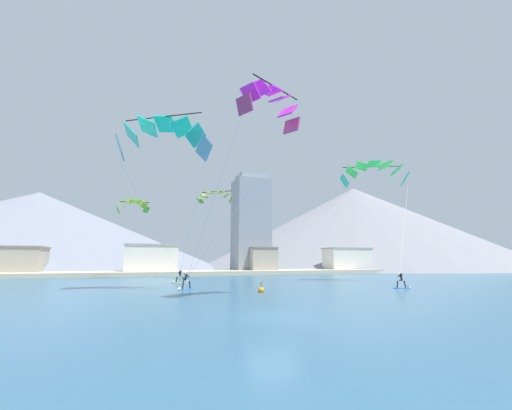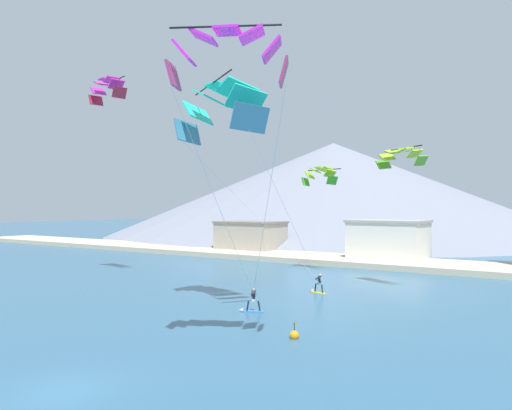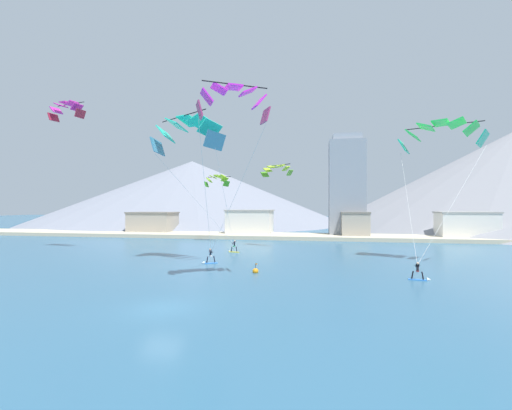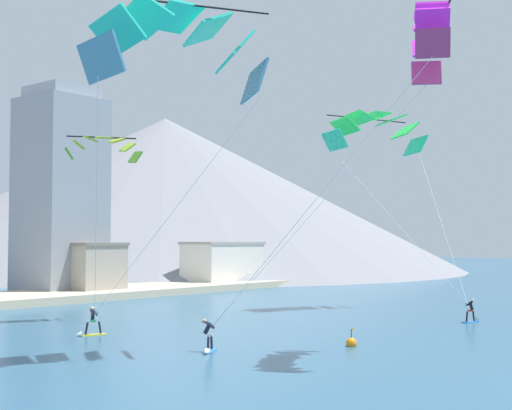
% 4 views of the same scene
% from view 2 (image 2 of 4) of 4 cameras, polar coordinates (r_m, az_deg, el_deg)
% --- Properties ---
extents(ground_plane, '(400.00, 400.00, 0.00)m').
position_cam_2_polar(ground_plane, '(22.50, -21.12, -19.24)').
color(ground_plane, '#2D5B7A').
extents(kitesurfer_near_trail, '(1.70, 1.22, 1.66)m').
position_cam_2_polar(kitesurfer_near_trail, '(35.47, -0.66, -11.34)').
color(kitesurfer_near_trail, '#337FDB').
rests_on(kitesurfer_near_trail, ground).
extents(kitesurfer_mid_center, '(1.78, 0.90, 1.69)m').
position_cam_2_polar(kitesurfer_mid_center, '(43.24, 6.99, -9.30)').
color(kitesurfer_mid_center, yellow).
rests_on(kitesurfer_mid_center, ground).
extents(parafoil_kite_near_trail, '(7.80, 11.22, 14.75)m').
position_cam_2_polar(parafoil_kite_near_trail, '(25.47, -3.24, 17.06)').
color(parafoil_kite_near_trail, '#9D3066').
extents(parafoil_kite_mid_center, '(8.94, 12.32, 14.93)m').
position_cam_2_polar(parafoil_kite_mid_center, '(36.70, -4.07, 11.19)').
color(parafoil_kite_mid_center, teal).
extents(parafoil_kite_distant_high_outer, '(5.94, 2.66, 2.40)m').
position_cam_2_polar(parafoil_kite_distant_high_outer, '(56.38, -16.63, 12.77)').
color(parafoil_kite_distant_high_outer, '#A02237').
extents(parafoil_kite_distant_low_drift, '(4.91, 2.79, 2.14)m').
position_cam_2_polar(parafoil_kite_distant_low_drift, '(56.35, 7.31, 3.54)').
color(parafoil_kite_distant_low_drift, '#37971D').
extents(parafoil_kite_distant_mid_solo, '(5.17, 3.60, 1.85)m').
position_cam_2_polar(parafoil_kite_distant_mid_solo, '(45.95, 16.22, 5.52)').
color(parafoil_kite_distant_mid_solo, '#56A227').
extents(race_marker_buoy, '(0.56, 0.56, 1.02)m').
position_cam_2_polar(race_marker_buoy, '(28.79, 4.39, -14.64)').
color(race_marker_buoy, orange).
rests_on(race_marker_buoy, ground).
extents(shoreline_strip, '(180.00, 10.00, 0.70)m').
position_cam_2_polar(shoreline_strip, '(63.09, 18.02, -6.51)').
color(shoreline_strip, beige).
rests_on(shoreline_strip, ground).
extents(shore_building_harbour_front, '(9.99, 7.00, 4.98)m').
position_cam_2_polar(shore_building_harbour_front, '(78.36, -0.61, -3.68)').
color(shore_building_harbour_front, '#A89E8E').
rests_on(shore_building_harbour_front, ground).
extents(shore_building_promenade_mid, '(9.56, 6.89, 5.56)m').
position_cam_2_polar(shore_building_promenade_mid, '(66.98, 14.89, -4.04)').
color(shore_building_promenade_mid, silver).
rests_on(shore_building_promenade_mid, ground).
extents(mountain_peak_west_ridge, '(112.95, 112.95, 23.45)m').
position_cam_2_polar(mountain_peak_west_ridge, '(128.67, 8.83, 1.82)').
color(mountain_peak_west_ridge, gray).
rests_on(mountain_peak_west_ridge, ground).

